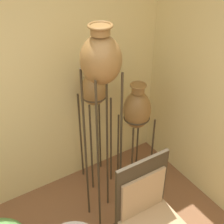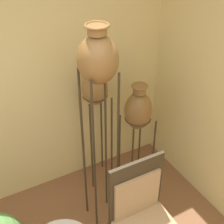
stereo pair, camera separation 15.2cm
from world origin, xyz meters
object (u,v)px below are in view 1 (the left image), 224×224
at_px(vase_stand_tall, 101,66).
at_px(chair, 150,215).
at_px(vase_stand_medium, 94,93).
at_px(vase_stand_short, 137,111).

xyz_separation_m(vase_stand_tall, chair, (0.07, -0.63, -1.09)).
distance_m(vase_stand_medium, chair, 1.28).
distance_m(vase_stand_tall, chair, 1.26).
distance_m(vase_stand_medium, vase_stand_short, 0.50).
bearing_deg(vase_stand_medium, vase_stand_short, -27.90).
bearing_deg(vase_stand_short, vase_stand_medium, 152.10).
bearing_deg(chair, vase_stand_medium, 83.53).
relative_size(vase_stand_tall, chair, 1.82).
xyz_separation_m(vase_stand_medium, chair, (-0.14, -1.15, -0.53)).
xyz_separation_m(vase_stand_short, chair, (-0.54, -0.95, -0.30)).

